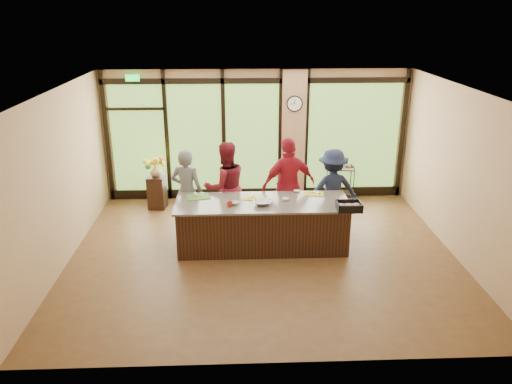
{
  "coord_description": "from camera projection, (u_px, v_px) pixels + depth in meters",
  "views": [
    {
      "loc": [
        -0.47,
        -8.21,
        4.28
      ],
      "look_at": [
        -0.11,
        0.4,
        1.08
      ],
      "focal_mm": 35.0,
      "sensor_mm": 36.0,
      "label": 1
    }
  ],
  "objects": [
    {
      "name": "cutting_board_center",
      "position": [
        254.0,
        198.0,
        9.33
      ],
      "size": [
        0.44,
        0.36,
        0.01
      ],
      "primitive_type": "cube",
      "rotation": [
        0.0,
        0.0,
        -0.22
      ],
      "color": "gold",
      "rests_on": "countertop"
    },
    {
      "name": "cutting_board_right",
      "position": [
        314.0,
        194.0,
        9.53
      ],
      "size": [
        0.4,
        0.33,
        0.01
      ],
      "primitive_type": "cube",
      "rotation": [
        0.0,
        0.0,
        -0.18
      ],
      "color": "gold",
      "rests_on": "countertop"
    },
    {
      "name": "cutting_board_left",
      "position": [
        198.0,
        197.0,
        9.38
      ],
      "size": [
        0.48,
        0.4,
        0.01
      ],
      "primitive_type": "cube",
      "rotation": [
        0.0,
        0.0,
        0.23
      ],
      "color": "#467F2E",
      "rests_on": "countertop"
    },
    {
      "name": "cook_right",
      "position": [
        332.0,
        189.0,
        10.04
      ],
      "size": [
        1.14,
        0.74,
        1.66
      ],
      "primitive_type": "imported",
      "rotation": [
        0.0,
        0.0,
        3.26
      ],
      "color": "#1A213A",
      "rests_on": "floor"
    },
    {
      "name": "prep_bowl_far",
      "position": [
        297.0,
        191.0,
        9.64
      ],
      "size": [
        0.15,
        0.15,
        0.03
      ],
      "primitive_type": "imported",
      "rotation": [
        0.0,
        0.0,
        -0.21
      ],
      "color": "silver",
      "rests_on": "countertop"
    },
    {
      "name": "prep_bowl_mid",
      "position": [
        286.0,
        199.0,
        9.21
      ],
      "size": [
        0.17,
        0.17,
        0.04
      ],
      "primitive_type": "imported",
      "rotation": [
        0.0,
        0.0,
        0.2
      ],
      "color": "silver",
      "rests_on": "countertop"
    },
    {
      "name": "island_base",
      "position": [
        262.0,
        226.0,
        9.32
      ],
      "size": [
        3.1,
        1.0,
        0.88
      ],
      "primitive_type": "cube",
      "color": "#321A10",
      "rests_on": "floor"
    },
    {
      "name": "cook_midleft",
      "position": [
        226.0,
        187.0,
        9.91
      ],
      "size": [
        1.08,
        0.96,
        1.84
      ],
      "primitive_type": "imported",
      "rotation": [
        0.0,
        0.0,
        3.5
      ],
      "color": "maroon",
      "rests_on": "floor"
    },
    {
      "name": "left_wall",
      "position": [
        60.0,
        180.0,
        8.54
      ],
      "size": [
        0.0,
        6.0,
        6.0
      ],
      "primitive_type": "plane",
      "rotation": [
        1.57,
        0.0,
        1.57
      ],
      "color": "tan",
      "rests_on": "floor"
    },
    {
      "name": "roasting_pan",
      "position": [
        349.0,
        208.0,
        8.77
      ],
      "size": [
        0.43,
        0.34,
        0.08
      ],
      "primitive_type": "cube",
      "rotation": [
        0.0,
        0.0,
        -0.01
      ],
      "color": "black",
      "rests_on": "countertop"
    },
    {
      "name": "wall_clock",
      "position": [
        295.0,
        104.0,
        11.13
      ],
      "size": [
        0.36,
        0.04,
        0.36
      ],
      "color": "black",
      "rests_on": "window_wall"
    },
    {
      "name": "mixing_bowl",
      "position": [
        263.0,
        203.0,
        9.01
      ],
      "size": [
        0.33,
        0.33,
        0.08
      ],
      "primitive_type": "imported",
      "rotation": [
        0.0,
        0.0,
        -0.04
      ],
      "color": "silver",
      "rests_on": "countertop"
    },
    {
      "name": "red_ramekin",
      "position": [
        230.0,
        204.0,
        8.93
      ],
      "size": [
        0.13,
        0.13,
        0.08
      ],
      "primitive_type": "imported",
      "rotation": [
        0.0,
        0.0,
        0.32
      ],
      "color": "red",
      "rests_on": "countertop"
    },
    {
      "name": "ceiling",
      "position": [
        264.0,
        90.0,
        8.15
      ],
      "size": [
        7.0,
        7.0,
        0.0
      ],
      "primitive_type": "plane",
      "rotation": [
        3.14,
        0.0,
        0.0
      ],
      "color": "white",
      "rests_on": "back_wall"
    },
    {
      "name": "flower_vase",
      "position": [
        156.0,
        171.0,
        11.02
      ],
      "size": [
        0.27,
        0.27,
        0.28
      ],
      "primitive_type": "imported",
      "rotation": [
        0.0,
        0.0,
        0.02
      ],
      "color": "#9C8355",
      "rests_on": "flower_stand"
    },
    {
      "name": "back_wall",
      "position": [
        256.0,
        135.0,
        11.48
      ],
      "size": [
        7.0,
        0.0,
        7.0
      ],
      "primitive_type": "plane",
      "rotation": [
        1.57,
        0.0,
        0.0
      ],
      "color": "tan",
      "rests_on": "floor"
    },
    {
      "name": "countertop",
      "position": [
        262.0,
        203.0,
        9.16
      ],
      "size": [
        3.2,
        1.1,
        0.04
      ],
      "primitive_type": "cube",
      "color": "slate",
      "rests_on": "island_base"
    },
    {
      "name": "prep_bowl_near",
      "position": [
        235.0,
        203.0,
        9.03
      ],
      "size": [
        0.2,
        0.2,
        0.05
      ],
      "primitive_type": "imported",
      "rotation": [
        0.0,
        0.0,
        -0.22
      ],
      "color": "silver",
      "rests_on": "countertop"
    },
    {
      "name": "window_wall",
      "position": [
        264.0,
        140.0,
        11.48
      ],
      "size": [
        6.9,
        0.12,
        3.0
      ],
      "color": "tan",
      "rests_on": "floor"
    },
    {
      "name": "cook_left",
      "position": [
        187.0,
        192.0,
        9.82
      ],
      "size": [
        0.71,
        0.56,
        1.73
      ],
      "primitive_type": "imported",
      "rotation": [
        0.0,
        0.0,
        2.89
      ],
      "color": "slate",
      "rests_on": "floor"
    },
    {
      "name": "flower_stand",
      "position": [
        157.0,
        192.0,
        11.2
      ],
      "size": [
        0.42,
        0.42,
        0.74
      ],
      "primitive_type": "cube",
      "rotation": [
        0.0,
        0.0,
        -0.14
      ],
      "color": "#321A10",
      "rests_on": "floor"
    },
    {
      "name": "bar_cart",
      "position": [
        340.0,
        178.0,
        11.67
      ],
      "size": [
        0.67,
        0.45,
        0.86
      ],
      "rotation": [
        0.0,
        0.0,
        -0.15
      ],
      "color": "#321A10",
      "rests_on": "floor"
    },
    {
      "name": "right_wall",
      "position": [
        461.0,
        174.0,
        8.81
      ],
      "size": [
        0.0,
        6.0,
        6.0
      ],
      "primitive_type": "plane",
      "rotation": [
        1.57,
        0.0,
        -1.57
      ],
      "color": "tan",
      "rests_on": "floor"
    },
    {
      "name": "floor",
      "position": [
        263.0,
        254.0,
        9.2
      ],
      "size": [
        7.0,
        7.0,
        0.0
      ],
      "primitive_type": "plane",
      "color": "brown",
      "rests_on": "ground"
    },
    {
      "name": "cook_midright",
      "position": [
        289.0,
        185.0,
        9.88
      ],
      "size": [
        1.22,
        0.8,
        1.92
      ],
      "primitive_type": "imported",
      "rotation": [
        0.0,
        0.0,
        3.47
      ],
      "color": "maroon",
      "rests_on": "floor"
    }
  ]
}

